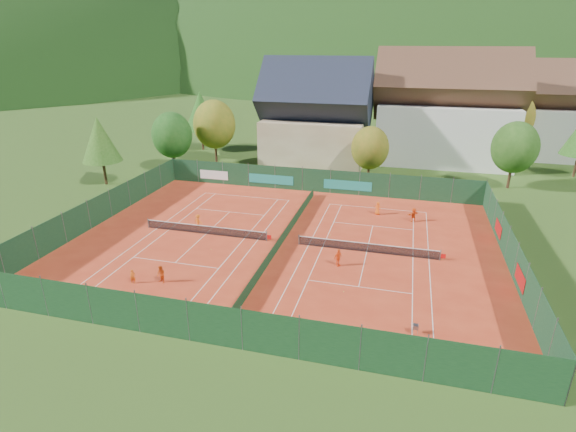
# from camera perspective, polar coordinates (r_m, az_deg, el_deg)

# --- Properties ---
(ground) EXTENTS (600.00, 600.00, 0.00)m
(ground) POSITION_cam_1_polar(r_m,az_deg,el_deg) (43.13, -0.68, -3.44)
(ground) COLOR #2C4B17
(ground) RESTS_ON ground
(clay_pad) EXTENTS (40.00, 32.00, 0.01)m
(clay_pad) POSITION_cam_1_polar(r_m,az_deg,el_deg) (43.12, -0.68, -3.41)
(clay_pad) COLOR red
(clay_pad) RESTS_ON ground
(court_markings_left) EXTENTS (11.03, 23.83, 0.00)m
(court_markings_left) POSITION_cam_1_polar(r_m,az_deg,el_deg) (45.73, -10.40, -2.26)
(court_markings_left) COLOR white
(court_markings_left) RESTS_ON ground
(court_markings_right) EXTENTS (11.03, 23.83, 0.00)m
(court_markings_right) POSITION_cam_1_polar(r_m,az_deg,el_deg) (41.89, 9.96, -4.53)
(court_markings_right) COLOR white
(court_markings_right) RESTS_ON ground
(tennis_net_left) EXTENTS (13.30, 0.10, 1.02)m
(tennis_net_left) POSITION_cam_1_polar(r_m,az_deg,el_deg) (45.47, -10.26, -1.71)
(tennis_net_left) COLOR #59595B
(tennis_net_left) RESTS_ON ground
(tennis_net_right) EXTENTS (13.30, 0.10, 1.02)m
(tennis_net_right) POSITION_cam_1_polar(r_m,az_deg,el_deg) (41.67, 10.21, -3.94)
(tennis_net_right) COLOR #59595B
(tennis_net_right) RESTS_ON ground
(court_divider) EXTENTS (0.03, 28.80, 1.00)m
(court_divider) POSITION_cam_1_polar(r_m,az_deg,el_deg) (42.91, -0.68, -2.81)
(court_divider) COLOR #13351C
(court_divider) RESTS_ON ground
(fence_north) EXTENTS (40.00, 0.10, 3.00)m
(fence_north) POSITION_cam_1_polar(r_m,az_deg,el_deg) (57.26, 3.16, 4.53)
(fence_north) COLOR #14381F
(fence_north) RESTS_ON ground
(fence_south) EXTENTS (40.00, 0.04, 3.00)m
(fence_south) POSITION_cam_1_polar(r_m,az_deg,el_deg) (29.30, -9.31, -13.54)
(fence_south) COLOR #14381B
(fence_south) RESTS_ON ground
(fence_west) EXTENTS (0.04, 32.00, 3.00)m
(fence_west) POSITION_cam_1_polar(r_m,az_deg,el_deg) (51.26, -22.78, 0.79)
(fence_west) COLOR #163C21
(fence_west) RESTS_ON ground
(fence_east) EXTENTS (0.09, 32.00, 3.00)m
(fence_east) POSITION_cam_1_polar(r_m,az_deg,el_deg) (42.33, 26.49, -4.14)
(fence_east) COLOR #153C22
(fence_east) RESTS_ON ground
(chalet) EXTENTS (16.20, 12.00, 16.00)m
(chalet) POSITION_cam_1_polar(r_m,az_deg,el_deg) (69.95, 3.58, 11.99)
(chalet) COLOR beige
(chalet) RESTS_ON ground
(hotel_block_a) EXTENTS (21.60, 11.00, 17.25)m
(hotel_block_a) POSITION_cam_1_polar(r_m,az_deg,el_deg) (74.65, 19.34, 12.04)
(hotel_block_a) COLOR silver
(hotel_block_a) RESTS_ON ground
(hotel_block_b) EXTENTS (17.28, 10.00, 15.50)m
(hotel_block_b) POSITION_cam_1_polar(r_m,az_deg,el_deg) (84.74, 28.57, 11.15)
(hotel_block_b) COLOR silver
(hotel_block_b) RESTS_ON ground
(tree_west_front) EXTENTS (5.72, 5.72, 8.69)m
(tree_west_front) POSITION_cam_1_polar(r_m,az_deg,el_deg) (67.41, -14.53, 9.92)
(tree_west_front) COLOR #4D381B
(tree_west_front) RESTS_ON ground
(tree_west_mid) EXTENTS (6.44, 6.44, 9.78)m
(tree_west_mid) POSITION_cam_1_polar(r_m,az_deg,el_deg) (70.79, -9.33, 11.41)
(tree_west_mid) COLOR #472819
(tree_west_mid) RESTS_ON ground
(tree_west_back) EXTENTS (5.60, 5.60, 10.00)m
(tree_west_back) POSITION_cam_1_polar(r_m,az_deg,el_deg) (80.35, -11.05, 12.97)
(tree_west_back) COLOR #4A2C1A
(tree_west_back) RESTS_ON ground
(tree_center) EXTENTS (5.01, 5.01, 7.60)m
(tree_center) POSITION_cam_1_polar(r_m,az_deg,el_deg) (61.33, 10.37, 8.50)
(tree_center) COLOR #492C1A
(tree_center) RESTS_ON ground
(tree_east_front) EXTENTS (5.72, 5.72, 8.69)m
(tree_east_front) POSITION_cam_1_polar(r_m,az_deg,el_deg) (64.40, 26.86, 7.77)
(tree_east_front) COLOR #4A2C1A
(tree_east_front) RESTS_ON ground
(tree_west_side) EXTENTS (5.04, 5.04, 9.00)m
(tree_west_side) POSITION_cam_1_polar(r_m,az_deg,el_deg) (64.00, -22.81, 8.96)
(tree_west_side) COLOR #4A2D1A
(tree_west_side) RESTS_ON ground
(tree_east_back) EXTENTS (7.15, 7.15, 10.86)m
(tree_east_back) POSITION_cam_1_polar(r_m,az_deg,el_deg) (80.01, 26.37, 11.14)
(tree_east_back) COLOR #402D16
(tree_east_back) RESTS_ON ground
(mountain_backdrop) EXTENTS (820.00, 530.00, 242.00)m
(mountain_backdrop) POSITION_cam_1_polar(r_m,az_deg,el_deg) (277.82, 18.43, 8.44)
(mountain_backdrop) COLOR black
(mountain_backdrop) RESTS_ON ground
(ball_hopper) EXTENTS (0.34, 0.34, 0.80)m
(ball_hopper) POSITION_cam_1_polar(r_m,az_deg,el_deg) (31.58, 15.91, -13.37)
(ball_hopper) COLOR slate
(ball_hopper) RESTS_ON ground
(loose_ball_0) EXTENTS (0.07, 0.07, 0.07)m
(loose_ball_0) POSITION_cam_1_polar(r_m,az_deg,el_deg) (42.33, -9.77, -4.20)
(loose_ball_0) COLOR #CCD833
(loose_ball_0) RESTS_ON ground
(loose_ball_1) EXTENTS (0.07, 0.07, 0.07)m
(loose_ball_1) POSITION_cam_1_polar(r_m,az_deg,el_deg) (35.41, 7.10, -9.51)
(loose_ball_1) COLOR #CCD833
(loose_ball_1) RESTS_ON ground
(loose_ball_2) EXTENTS (0.07, 0.07, 0.07)m
(loose_ball_2) POSITION_cam_1_polar(r_m,az_deg,el_deg) (44.82, 5.38, -2.47)
(loose_ball_2) COLOR #CCD833
(loose_ball_2) RESTS_ON ground
(loose_ball_3) EXTENTS (0.07, 0.07, 0.07)m
(loose_ball_3) POSITION_cam_1_polar(r_m,az_deg,el_deg) (49.61, -4.46, 0.00)
(loose_ball_3) COLOR #CCD833
(loose_ball_3) RESTS_ON ground
(player_left_near) EXTENTS (0.52, 0.45, 1.22)m
(player_left_near) POSITION_cam_1_polar(r_m,az_deg,el_deg) (38.06, -19.11, -7.29)
(player_left_near) COLOR #D95B13
(player_left_near) RESTS_ON ground
(player_left_mid) EXTENTS (0.90, 0.82, 1.50)m
(player_left_mid) POSITION_cam_1_polar(r_m,az_deg,el_deg) (37.40, -15.83, -7.16)
(player_left_mid) COLOR #D74B13
(player_left_mid) RESTS_ON ground
(player_left_far) EXTENTS (1.04, 0.75, 1.46)m
(player_left_far) POSITION_cam_1_polar(r_m,az_deg,el_deg) (47.14, -11.34, -0.64)
(player_left_far) COLOR orange
(player_left_far) RESTS_ON ground
(player_right_near) EXTENTS (0.86, 0.97, 1.57)m
(player_right_near) POSITION_cam_1_polar(r_m,az_deg,el_deg) (38.81, 6.38, -5.26)
(player_right_near) COLOR #FB5016
(player_right_near) RESTS_ON ground
(player_right_far_a) EXTENTS (0.80, 0.59, 1.49)m
(player_right_far_a) POSITION_cam_1_polar(r_m,az_deg,el_deg) (50.70, 11.33, 0.98)
(player_right_far_a) COLOR orange
(player_right_far_a) RESTS_ON ground
(player_right_far_b) EXTENTS (1.37, 1.31, 1.55)m
(player_right_far_b) POSITION_cam_1_polar(r_m,az_deg,el_deg) (49.63, 15.65, 0.16)
(player_right_far_b) COLOR #F25515
(player_right_far_b) RESTS_ON ground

